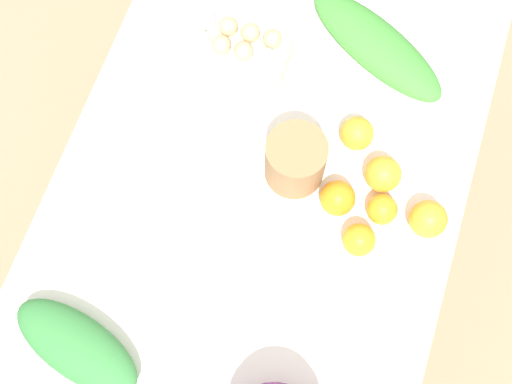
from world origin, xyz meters
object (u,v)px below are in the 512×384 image
orange_1 (357,134)px  orange_5 (382,209)px  orange_0 (428,219)px  orange_2 (383,174)px  greens_bunch_kale (377,45)px  paper_bag (295,160)px  greens_bunch_beet_tops (77,346)px  egg_carton (236,46)px  orange_3 (359,240)px  orange_4 (338,198)px

orange_1 → orange_5: orange_1 is taller
orange_0 → orange_5: size_ratio=1.23×
orange_1 → orange_2: (0.07, 0.08, 0.00)m
greens_bunch_kale → orange_2: bearing=17.4°
paper_bag → orange_0: paper_bag is taller
orange_1 → orange_5: bearing=33.1°
greens_bunch_beet_tops → egg_carton: bearing=173.7°
paper_bag → greens_bunch_kale: paper_bag is taller
paper_bag → orange_0: 0.30m
orange_0 → orange_3: orange_0 is taller
orange_0 → egg_carton: bearing=-117.2°
paper_bag → orange_2: (-0.04, 0.18, -0.03)m
paper_bag → greens_bunch_beet_tops: paper_bag is taller
orange_5 → greens_bunch_beet_tops: bearing=-47.0°
orange_2 → orange_4: orange_2 is taller
greens_bunch_beet_tops → orange_1: 0.72m
orange_1 → orange_5: (0.15, 0.10, -0.00)m
egg_carton → paper_bag: paper_bag is taller
greens_bunch_beet_tops → orange_2: (-0.53, 0.47, 0.00)m
orange_5 → egg_carton: bearing=-123.0°
orange_1 → orange_3: (0.22, 0.07, -0.00)m
greens_bunch_kale → orange_4: size_ratio=5.00×
orange_0 → orange_4: orange_0 is taller
egg_carton → paper_bag: 0.31m
egg_carton → orange_1: 0.33m
orange_0 → orange_3: bearing=-55.1°
orange_1 → orange_2: bearing=46.3°
orange_2 → orange_1: bearing=-133.7°
egg_carton → greens_bunch_beet_tops: (0.72, -0.08, -0.01)m
paper_bag → greens_bunch_beet_tops: size_ratio=0.46×
greens_bunch_kale → orange_5: size_ratio=5.81×
greens_bunch_beet_tops → orange_5: size_ratio=4.35×
orange_3 → orange_5: (-0.08, 0.03, -0.00)m
greens_bunch_kale → orange_5: bearing=16.8°
egg_carton → greens_bunch_kale: size_ratio=0.64×
orange_4 → orange_3: bearing=42.9°
greens_bunch_beet_tops → orange_1: (-0.60, 0.39, -0.00)m
egg_carton → orange_2: 0.43m
greens_bunch_kale → orange_1: orange_1 is taller
paper_bag → orange_0: (0.03, 0.29, -0.03)m
orange_0 → orange_5: 0.09m
egg_carton → orange_4: bearing=138.6°
orange_5 → orange_2: bearing=-165.5°
egg_carton → orange_3: 0.51m
orange_0 → orange_1: bearing=-126.4°
orange_0 → orange_2: size_ratio=1.02×
paper_bag → orange_3: bearing=56.7°
egg_carton → orange_2: (0.19, 0.39, -0.00)m
orange_2 → orange_3: 0.15m
greens_bunch_kale → orange_1: (0.22, 0.02, 0.00)m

